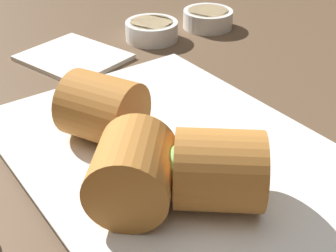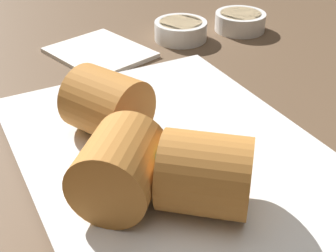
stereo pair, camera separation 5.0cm
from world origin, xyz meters
The scene contains 8 objects.
table_surface centered at (0.00, 0.00, 1.00)cm, with size 180.00×140.00×2.00cm.
serving_plate centered at (2.61, -0.28, 2.76)cm, with size 34.54×26.45×1.50cm.
roll_front_left centered at (-2.98, -4.30, 6.70)cm, with size 8.89×8.72×6.40cm.
roll_front_right centered at (10.48, -1.77, 6.70)cm, with size 9.25×9.30×6.40cm.
roll_back_left centered at (6.74, -6.55, 6.70)cm, with size 9.32×9.29×6.40cm.
dipping_bowl_near centered at (-23.58, 15.68, 3.49)cm, with size 7.80×7.80×2.74cm.
dipping_bowl_far centered at (-22.58, 25.71, 3.49)cm, with size 7.80×7.80×2.74cm.
napkin centered at (-23.93, 2.93, 2.30)cm, with size 15.53×14.19×0.60cm.
Camera 2 is at (34.12, -16.90, 28.81)cm, focal length 50.00 mm.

